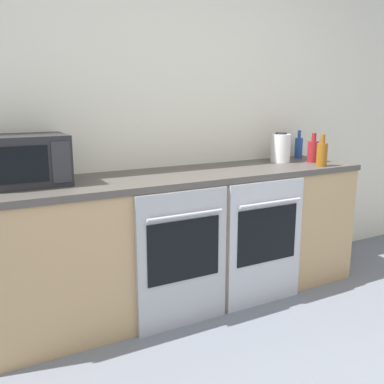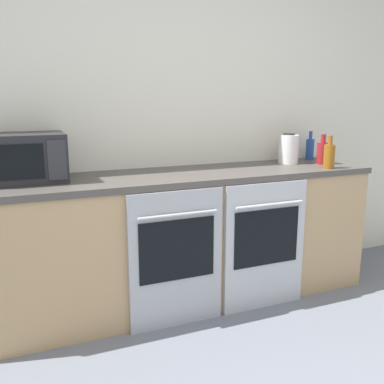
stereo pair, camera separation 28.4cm
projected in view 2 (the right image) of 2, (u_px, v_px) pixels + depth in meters
The scene contains 9 objects.
wall_back at pixel (164, 108), 2.99m from camera, with size 10.00×0.06×2.60m.
counter_back at pixel (182, 238), 2.88m from camera, with size 2.64×0.62×0.89m.
oven_left at pixel (177, 259), 2.55m from camera, with size 0.59×0.06×0.85m.
oven_right at pixel (265, 245), 2.78m from camera, with size 0.59×0.06×0.85m.
microwave at pixel (25, 158), 2.47m from camera, with size 0.45×0.35×0.28m.
bottle_red at pixel (322, 152), 3.16m from camera, with size 0.08×0.08×0.22m.
bottle_amber at pixel (329, 156), 2.96m from camera, with size 0.08×0.08×0.23m.
bottle_blue at pixel (310, 148), 3.39m from camera, with size 0.06×0.06×0.22m.
kettle at pixel (288, 149), 3.18m from camera, with size 0.15×0.15×0.22m.
Camera 2 is at (-1.00, -0.76, 1.36)m, focal length 40.00 mm.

